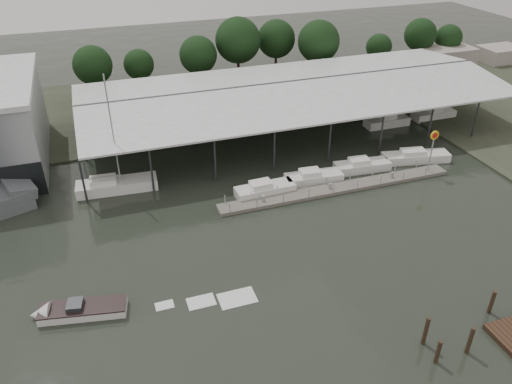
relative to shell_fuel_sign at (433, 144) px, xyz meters
name	(u,v)px	position (x,y,z in m)	size (l,w,h in m)	color
ground	(238,273)	(-27.00, -9.99, -3.93)	(200.00, 200.00, 0.00)	#222821
land_strip_far	(158,107)	(-27.00, 32.01, -3.83)	(140.00, 30.00, 0.30)	#394130
covered_boat_shed	(294,86)	(-10.00, 18.01, 2.20)	(58.24, 24.00, 6.96)	white
floating_dock	(338,188)	(-12.00, 0.01, -3.72)	(28.00, 2.00, 1.40)	slate
shell_fuel_sign	(433,144)	(0.00, 0.00, 0.00)	(1.10, 0.18, 5.55)	#989B9D
distant_commercial_buildings	(461,56)	(32.03, 34.70, -2.08)	(22.00, 8.00, 4.00)	gray
white_sailboat	(116,185)	(-35.73, 8.20, -3.27)	(9.05, 3.22, 13.64)	silver
speedboat_underway	(75,311)	(-40.76, -10.60, -3.53)	(18.33, 5.36, 2.00)	silver
moored_cruiser_0	(264,189)	(-20.15, 1.90, -3.31)	(6.80, 2.46, 1.70)	silver
moored_cruiser_1	(313,177)	(-13.89, 2.61, -3.31)	(6.87, 2.74, 1.70)	silver
moored_cruiser_2	(362,166)	(-7.11, 3.30, -3.31)	(6.95, 2.79, 1.70)	silver
moored_cruiser_3	(415,157)	(0.41, 3.22, -3.31)	(8.67, 3.84, 1.70)	silver
mooring_pilings	(480,351)	(-13.46, -24.84, -2.98)	(7.43, 8.34, 3.58)	#382A1C
horizon_tree_line	(276,45)	(-5.18, 37.53, 2.53)	(70.98, 12.56, 11.46)	black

